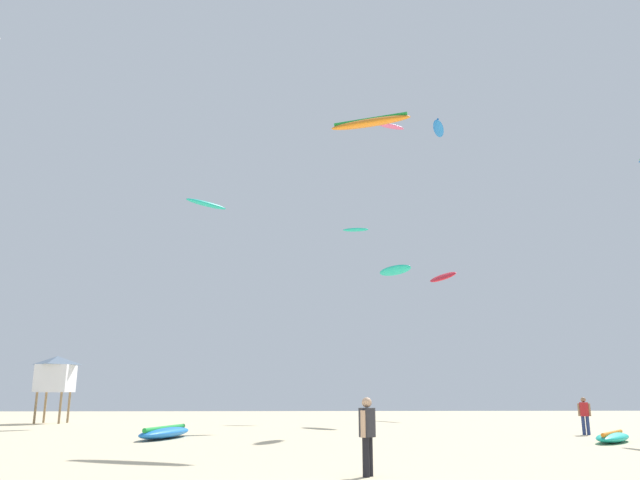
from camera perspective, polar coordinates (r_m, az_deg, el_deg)
person_foreground at (r=14.26m, az=4.38°, el=-17.07°), size 0.38×0.49×1.67m
person_midground at (r=31.05m, az=23.23°, el=-14.44°), size 0.50×0.37×1.63m
kite_grounded_near at (r=26.51m, az=25.40°, el=-16.12°), size 2.84×3.24×0.40m
kite_grounded_mid at (r=26.97m, az=-14.12°, el=-16.86°), size 2.05×4.33×0.53m
lifeguard_tower at (r=43.68m, az=-23.20°, el=-11.26°), size 2.30×2.30×4.15m
kite_aloft_0 at (r=52.22m, az=11.27°, el=-3.38°), size 2.25×3.61×0.89m
kite_aloft_1 at (r=49.01m, az=3.31°, el=0.95°), size 2.09×0.91×0.28m
kite_aloft_2 at (r=41.84m, az=6.93°, el=-2.80°), size 2.38×3.19×0.69m
kite_aloft_4 at (r=47.65m, az=6.41°, el=10.43°), size 2.68×1.75×0.34m
kite_aloft_5 at (r=29.91m, az=4.65°, el=10.75°), size 4.03×2.59×0.77m
kite_aloft_7 at (r=44.68m, az=-10.44°, el=3.28°), size 3.13×3.03×0.52m
kite_aloft_8 at (r=41.57m, az=10.88°, el=10.07°), size 1.42×2.77×0.59m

